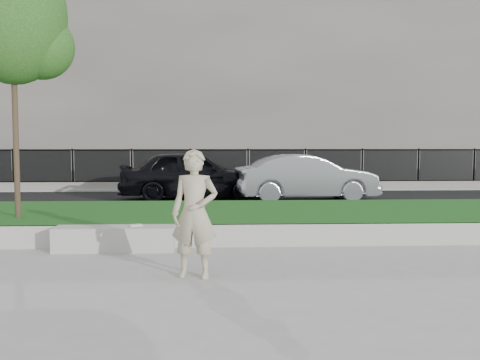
{
  "coord_description": "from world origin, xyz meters",
  "views": [
    {
      "loc": [
        0.37,
        -8.29,
        1.84
      ],
      "look_at": [
        0.8,
        1.2,
        1.18
      ],
      "focal_mm": 40.0,
      "sensor_mm": 36.0,
      "label": 1
    }
  ],
  "objects_px": {
    "young_tree": "(17,21)",
    "car_silver": "(306,178)",
    "car_dark": "(192,175)",
    "stone_bench": "(115,239)",
    "man": "(195,214)",
    "book": "(136,225)"
  },
  "relations": [
    {
      "from": "car_silver",
      "to": "young_tree",
      "type": "bearing_deg",
      "value": 125.11
    },
    {
      "from": "man",
      "to": "young_tree",
      "type": "distance_m",
      "value": 5.83
    },
    {
      "from": "book",
      "to": "car_dark",
      "type": "relative_size",
      "value": 0.04
    },
    {
      "from": "young_tree",
      "to": "car_silver",
      "type": "height_order",
      "value": "young_tree"
    },
    {
      "from": "stone_bench",
      "to": "car_dark",
      "type": "relative_size",
      "value": 0.44
    },
    {
      "from": "young_tree",
      "to": "car_dark",
      "type": "bearing_deg",
      "value": 64.89
    },
    {
      "from": "stone_bench",
      "to": "young_tree",
      "type": "xyz_separation_m",
      "value": [
        -2.05,
        1.45,
        3.96
      ]
    },
    {
      "from": "stone_bench",
      "to": "man",
      "type": "height_order",
      "value": "man"
    },
    {
      "from": "stone_bench",
      "to": "book",
      "type": "xyz_separation_m",
      "value": [
        0.35,
        0.07,
        0.22
      ]
    },
    {
      "from": "stone_bench",
      "to": "car_silver",
      "type": "relative_size",
      "value": 0.47
    },
    {
      "from": "man",
      "to": "car_silver",
      "type": "relative_size",
      "value": 0.4
    },
    {
      "from": "young_tree",
      "to": "car_silver",
      "type": "bearing_deg",
      "value": 41.75
    },
    {
      "from": "man",
      "to": "car_silver",
      "type": "height_order",
      "value": "man"
    },
    {
      "from": "man",
      "to": "young_tree",
      "type": "xyz_separation_m",
      "value": [
        -3.49,
        3.31,
        3.29
      ]
    },
    {
      "from": "young_tree",
      "to": "car_silver",
      "type": "relative_size",
      "value": 1.19
    },
    {
      "from": "young_tree",
      "to": "book",
      "type": "bearing_deg",
      "value": -30.0
    },
    {
      "from": "car_dark",
      "to": "car_silver",
      "type": "bearing_deg",
      "value": -106.06
    },
    {
      "from": "stone_bench",
      "to": "man",
      "type": "relative_size",
      "value": 1.16
    },
    {
      "from": "book",
      "to": "young_tree",
      "type": "relative_size",
      "value": 0.04
    },
    {
      "from": "car_dark",
      "to": "car_silver",
      "type": "relative_size",
      "value": 1.06
    },
    {
      "from": "stone_bench",
      "to": "young_tree",
      "type": "relative_size",
      "value": 0.39
    },
    {
      "from": "man",
      "to": "book",
      "type": "xyz_separation_m",
      "value": [
        -1.09,
        1.93,
        -0.45
      ]
    }
  ]
}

